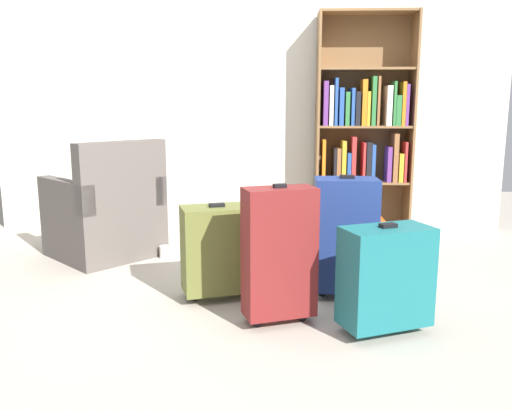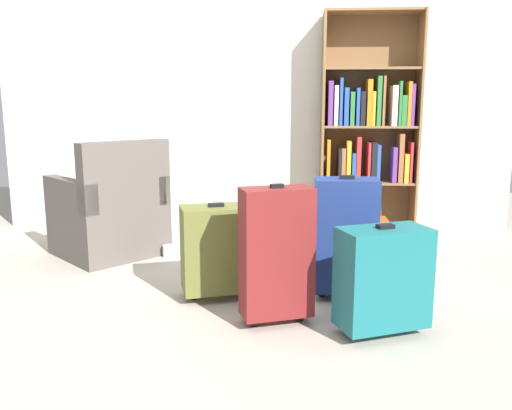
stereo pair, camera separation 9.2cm
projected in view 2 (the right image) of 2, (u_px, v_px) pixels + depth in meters
ground_plane at (229, 296)px, 3.25m from camera, size 8.11×8.11×0.00m
back_wall at (251, 88)px, 4.75m from camera, size 4.64×0.10×2.60m
bookshelf at (369, 128)px, 4.54m from camera, size 0.82×0.29×1.92m
armchair at (111, 215)px, 4.08m from camera, size 0.99×0.99×0.90m
mug at (168, 251)px, 4.06m from camera, size 0.12×0.08×0.10m
storage_box at (356, 234)px, 4.26m from camera, size 0.50×0.31×0.25m
suitcase_dark_red at (276, 253)px, 2.77m from camera, size 0.41×0.30×0.76m
suitcase_teal at (383, 278)px, 2.65m from camera, size 0.50×0.39×0.58m
suitcase_navy_blue at (345, 235)px, 3.16m from camera, size 0.37×0.23×0.75m
suitcase_olive at (217, 249)px, 3.17m from camera, size 0.47×0.37×0.59m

